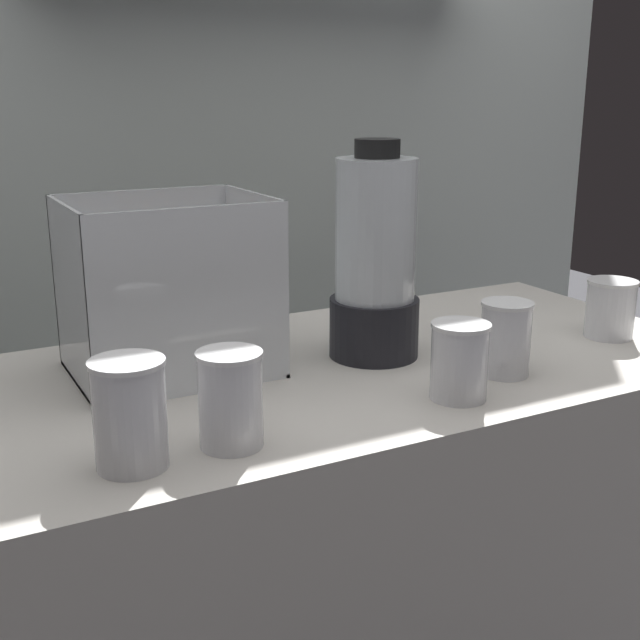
{
  "coord_description": "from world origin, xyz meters",
  "views": [
    {
      "loc": [
        -0.59,
        -1.11,
        1.34
      ],
      "look_at": [
        0.0,
        0.0,
        0.98
      ],
      "focal_mm": 45.72,
      "sensor_mm": 36.0,
      "label": 1
    }
  ],
  "objects_px": {
    "blender_pitcher": "(375,264)",
    "juice_cup_pomegranate_left": "(130,418)",
    "juice_cup_carrot_middle": "(231,406)",
    "juice_cup_mango_right": "(459,366)",
    "carrot_display_bin": "(174,317)",
    "juice_cup_carrot_rightmost": "(610,311)",
    "juice_cup_orange_far_right": "(505,343)"
  },
  "relations": [
    {
      "from": "juice_cup_pomegranate_left",
      "to": "carrot_display_bin",
      "type": "bearing_deg",
      "value": 63.28
    },
    {
      "from": "juice_cup_carrot_middle",
      "to": "juice_cup_mango_right",
      "type": "relative_size",
      "value": 1.1
    },
    {
      "from": "juice_cup_pomegranate_left",
      "to": "juice_cup_carrot_middle",
      "type": "relative_size",
      "value": 1.08
    },
    {
      "from": "juice_cup_orange_far_right",
      "to": "carrot_display_bin",
      "type": "bearing_deg",
      "value": 149.57
    },
    {
      "from": "juice_cup_mango_right",
      "to": "juice_cup_carrot_rightmost",
      "type": "height_order",
      "value": "juice_cup_mango_right"
    },
    {
      "from": "juice_cup_pomegranate_left",
      "to": "juice_cup_carrot_middle",
      "type": "distance_m",
      "value": 0.13
    },
    {
      "from": "juice_cup_carrot_middle",
      "to": "juice_cup_carrot_rightmost",
      "type": "bearing_deg",
      "value": 8.45
    },
    {
      "from": "carrot_display_bin",
      "to": "juice_cup_mango_right",
      "type": "xyz_separation_m",
      "value": [
        0.33,
        -0.32,
        -0.04
      ]
    },
    {
      "from": "juice_cup_carrot_middle",
      "to": "juice_cup_mango_right",
      "type": "distance_m",
      "value": 0.36
    },
    {
      "from": "juice_cup_orange_far_right",
      "to": "juice_cup_mango_right",
      "type": "bearing_deg",
      "value": -158.68
    },
    {
      "from": "blender_pitcher",
      "to": "juice_cup_mango_right",
      "type": "bearing_deg",
      "value": -88.86
    },
    {
      "from": "juice_cup_mango_right",
      "to": "juice_cup_carrot_rightmost",
      "type": "distance_m",
      "value": 0.45
    },
    {
      "from": "blender_pitcher",
      "to": "juice_cup_pomegranate_left",
      "type": "height_order",
      "value": "blender_pitcher"
    },
    {
      "from": "carrot_display_bin",
      "to": "juice_cup_pomegranate_left",
      "type": "bearing_deg",
      "value": -116.72
    },
    {
      "from": "carrot_display_bin",
      "to": "blender_pitcher",
      "type": "bearing_deg",
      "value": -15.28
    },
    {
      "from": "juice_cup_orange_far_right",
      "to": "juice_cup_carrot_rightmost",
      "type": "relative_size",
      "value": 1.12
    },
    {
      "from": "juice_cup_carrot_middle",
      "to": "juice_cup_mango_right",
      "type": "height_order",
      "value": "juice_cup_carrot_middle"
    },
    {
      "from": "juice_cup_pomegranate_left",
      "to": "juice_cup_carrot_rightmost",
      "type": "height_order",
      "value": "juice_cup_pomegranate_left"
    },
    {
      "from": "blender_pitcher",
      "to": "juice_cup_orange_far_right",
      "type": "xyz_separation_m",
      "value": [
        0.13,
        -0.18,
        -0.11
      ]
    },
    {
      "from": "carrot_display_bin",
      "to": "juice_cup_carrot_middle",
      "type": "relative_size",
      "value": 2.43
    },
    {
      "from": "carrot_display_bin",
      "to": "juice_cup_carrot_rightmost",
      "type": "xyz_separation_m",
      "value": [
        0.76,
        -0.2,
        -0.04
      ]
    },
    {
      "from": "blender_pitcher",
      "to": "juice_cup_carrot_rightmost",
      "type": "relative_size",
      "value": 3.41
    },
    {
      "from": "juice_cup_carrot_middle",
      "to": "juice_cup_orange_far_right",
      "type": "relative_size",
      "value": 1.05
    },
    {
      "from": "carrot_display_bin",
      "to": "blender_pitcher",
      "type": "height_order",
      "value": "blender_pitcher"
    },
    {
      "from": "juice_cup_pomegranate_left",
      "to": "juice_cup_orange_far_right",
      "type": "relative_size",
      "value": 1.13
    },
    {
      "from": "juice_cup_mango_right",
      "to": "juice_cup_carrot_rightmost",
      "type": "bearing_deg",
      "value": 15.4
    },
    {
      "from": "juice_cup_pomegranate_left",
      "to": "blender_pitcher",
      "type": "bearing_deg",
      "value": 25.31
    },
    {
      "from": "carrot_display_bin",
      "to": "juice_cup_pomegranate_left",
      "type": "relative_size",
      "value": 2.26
    },
    {
      "from": "blender_pitcher",
      "to": "juice_cup_carrot_rightmost",
      "type": "height_order",
      "value": "blender_pitcher"
    },
    {
      "from": "carrot_display_bin",
      "to": "juice_cup_orange_far_right",
      "type": "height_order",
      "value": "carrot_display_bin"
    },
    {
      "from": "carrot_display_bin",
      "to": "blender_pitcher",
      "type": "distance_m",
      "value": 0.34
    },
    {
      "from": "carrot_display_bin",
      "to": "juice_cup_orange_far_right",
      "type": "relative_size",
      "value": 2.56
    }
  ]
}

